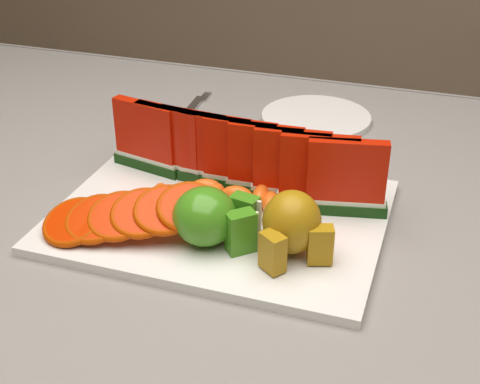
# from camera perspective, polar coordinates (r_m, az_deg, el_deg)

# --- Properties ---
(table) EXTENTS (1.40, 0.90, 0.75)m
(table) POSITION_cam_1_polar(r_m,az_deg,el_deg) (0.92, -3.96, -6.86)
(table) COLOR #50351C
(table) RESTS_ON ground
(tablecloth) EXTENTS (1.53, 1.03, 0.20)m
(tablecloth) POSITION_cam_1_polar(r_m,az_deg,el_deg) (0.89, -4.10, -3.62)
(tablecloth) COLOR gray
(tablecloth) RESTS_ON table
(platter) EXTENTS (0.40, 0.30, 0.01)m
(platter) POSITION_cam_1_polar(r_m,az_deg,el_deg) (0.83, -1.64, -2.04)
(platter) COLOR silver
(platter) RESTS_ON tablecloth
(apple_cluster) EXTENTS (0.11, 0.09, 0.07)m
(apple_cluster) POSITION_cam_1_polar(r_m,az_deg,el_deg) (0.76, -2.47, -2.19)
(apple_cluster) COLOR #268E21
(apple_cluster) RESTS_ON platter
(pear_cluster) EXTENTS (0.09, 0.10, 0.07)m
(pear_cluster) POSITION_cam_1_polar(r_m,az_deg,el_deg) (0.74, 4.49, -2.84)
(pear_cluster) COLOR #937E0F
(pear_cluster) RESTS_ON platter
(side_plate) EXTENTS (0.20, 0.20, 0.01)m
(side_plate) POSITION_cam_1_polar(r_m,az_deg,el_deg) (1.11, 6.50, 6.30)
(side_plate) COLOR silver
(side_plate) RESTS_ON tablecloth
(fork) EXTENTS (0.03, 0.20, 0.00)m
(fork) POSITION_cam_1_polar(r_m,az_deg,el_deg) (1.13, -4.48, 6.68)
(fork) COLOR silver
(fork) RESTS_ON tablecloth
(watermelon_row) EXTENTS (0.39, 0.07, 0.10)m
(watermelon_row) POSITION_cam_1_polar(r_m,az_deg,el_deg) (0.86, 0.01, 2.95)
(watermelon_row) COLOR #113D18
(watermelon_row) RESTS_ON platter
(orange_fan_front) EXTENTS (0.22, 0.13, 0.06)m
(orange_fan_front) POSITION_cam_1_polar(r_m,az_deg,el_deg) (0.78, -9.34, -1.89)
(orange_fan_front) COLOR #EC4603
(orange_fan_front) RESTS_ON platter
(orange_fan_back) EXTENTS (0.28, 0.10, 0.04)m
(orange_fan_back) POSITION_cam_1_polar(r_m,az_deg,el_deg) (0.94, -0.33, 3.62)
(orange_fan_back) COLOR #EC4603
(orange_fan_back) RESTS_ON platter
(tangerine_segments) EXTENTS (0.21, 0.08, 0.03)m
(tangerine_segments) POSITION_cam_1_polar(r_m,az_deg,el_deg) (0.84, -1.15, -0.49)
(tangerine_segments) COLOR #FF490A
(tangerine_segments) RESTS_ON platter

